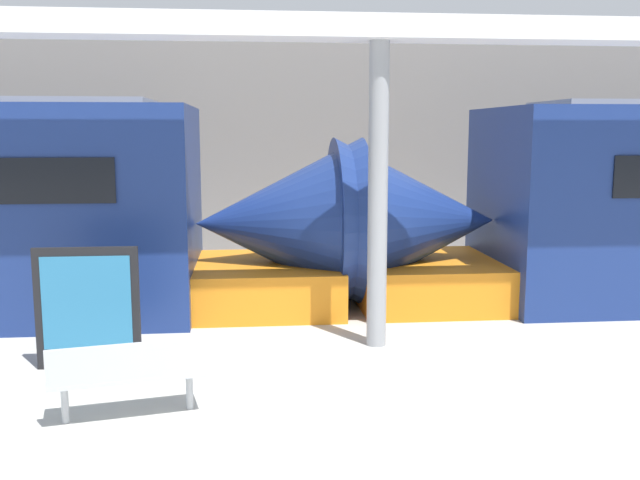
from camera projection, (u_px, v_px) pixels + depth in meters
name	position (u px, v px, depth m)	size (l,w,h in m)	color
ground_plane	(302.00, 453.00, 6.11)	(60.00, 60.00, 0.00)	#B2AFA8
station_wall	(268.00, 142.00, 15.69)	(56.00, 0.20, 5.00)	gray
bench_near	(128.00, 372.00, 6.77)	(1.52, 0.72, 0.78)	#ADB2B7
poster_board	(88.00, 307.00, 8.20)	(1.18, 0.07, 1.42)	black
support_column_near	(378.00, 197.00, 8.91)	(0.25, 0.25, 3.82)	gray
canopy_beam	(380.00, 28.00, 8.60)	(28.00, 0.60, 0.28)	silver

